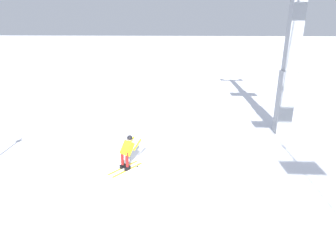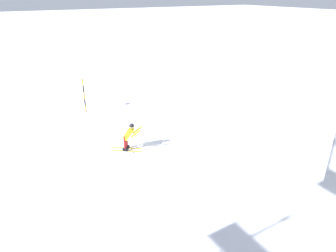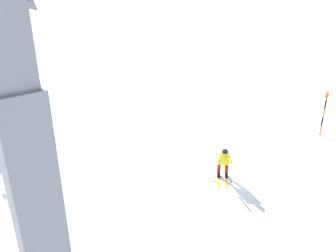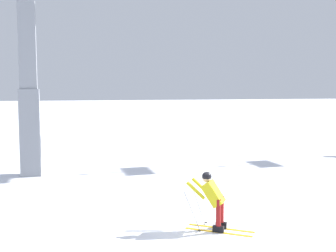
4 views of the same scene
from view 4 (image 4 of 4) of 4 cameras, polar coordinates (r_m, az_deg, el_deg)
ground_plane at (r=10.76m, az=7.58°, el=-14.32°), size 260.00×260.00×0.00m
skier_carving_main at (r=10.34m, az=6.47°, el=-10.05°), size 1.71×1.48×1.65m
lift_tower_near at (r=17.50m, az=-19.56°, el=8.65°), size 0.81×2.56×11.45m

